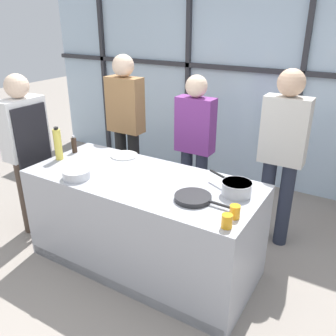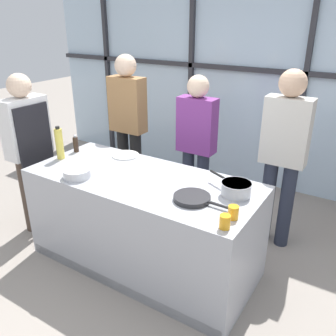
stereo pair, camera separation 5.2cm
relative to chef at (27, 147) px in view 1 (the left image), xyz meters
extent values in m
plane|color=gray|center=(1.37, 0.08, -0.94)|extent=(18.00, 18.00, 0.00)
cube|color=silver|center=(1.37, 2.37, 0.46)|extent=(6.40, 0.04, 2.80)
cube|color=#2D2D33|center=(1.37, 2.32, 0.60)|extent=(6.40, 0.06, 0.06)
cube|color=#2D2D33|center=(-0.94, 2.32, 0.46)|extent=(0.06, 0.06, 2.80)
cube|color=#2D2D33|center=(0.60, 2.32, 0.46)|extent=(0.06, 0.06, 2.80)
cube|color=#2D2D33|center=(2.13, 2.32, 0.46)|extent=(0.06, 0.06, 2.80)
cube|color=#A8AAB2|center=(1.37, 0.08, -0.50)|extent=(2.05, 0.89, 0.89)
cube|color=black|center=(2.05, 0.08, -0.06)|extent=(0.52, 0.52, 0.01)
cube|color=black|center=(1.37, -0.35, -0.89)|extent=(2.01, 0.03, 0.10)
cylinder|color=#38383D|center=(1.93, -0.05, -0.05)|extent=(0.13, 0.13, 0.01)
cylinder|color=#38383D|center=(2.18, -0.05, -0.05)|extent=(0.13, 0.13, 0.01)
cylinder|color=#38383D|center=(1.93, 0.20, -0.05)|extent=(0.13, 0.13, 0.01)
cylinder|color=#38383D|center=(2.18, 0.20, -0.05)|extent=(0.13, 0.13, 0.01)
cylinder|color=#47382D|center=(-0.01, 0.10, -0.52)|extent=(0.15, 0.15, 0.83)
cylinder|color=#47382D|center=(-0.01, -0.10, -0.52)|extent=(0.15, 0.15, 0.83)
cube|color=white|center=(-0.01, 0.00, 0.19)|extent=(0.21, 0.46, 0.60)
sphere|color=beige|center=(-0.01, 0.00, 0.61)|extent=(0.23, 0.23, 0.23)
cube|color=black|center=(0.11, 0.00, -0.02)|extent=(0.02, 0.39, 0.92)
cylinder|color=black|center=(0.54, 1.07, -0.50)|extent=(0.14, 0.14, 0.89)
cylinder|color=black|center=(0.35, 1.07, -0.50)|extent=(0.14, 0.14, 0.89)
cube|color=#A37547|center=(0.44, 1.07, 0.27)|extent=(0.44, 0.20, 0.64)
sphere|color=beige|center=(0.44, 1.07, 0.71)|extent=(0.25, 0.25, 0.25)
cylinder|color=#232838|center=(1.46, 1.07, -0.53)|extent=(0.13, 0.13, 0.81)
cylinder|color=#232838|center=(1.27, 1.07, -0.53)|extent=(0.13, 0.13, 0.81)
cube|color=#7A3384|center=(1.37, 1.07, 0.17)|extent=(0.41, 0.18, 0.59)
sphere|color=beige|center=(1.37, 1.07, 0.57)|extent=(0.23, 0.23, 0.23)
cylinder|color=#232838|center=(2.38, 1.07, -0.50)|extent=(0.13, 0.13, 0.88)
cylinder|color=#232838|center=(2.20, 1.07, -0.50)|extent=(0.13, 0.13, 0.88)
cube|color=beige|center=(2.29, 1.07, 0.25)|extent=(0.42, 0.19, 0.63)
sphere|color=#D8AD8C|center=(2.29, 1.07, 0.69)|extent=(0.25, 0.25, 0.25)
cylinder|color=#232326|center=(1.93, -0.05, -0.03)|extent=(0.28, 0.28, 0.04)
cylinder|color=#B26B2D|center=(1.93, -0.05, -0.02)|extent=(0.22, 0.22, 0.01)
cylinder|color=#232326|center=(2.18, -0.06, -0.02)|extent=(0.23, 0.03, 0.02)
cylinder|color=silver|center=(2.18, 0.20, 0.00)|extent=(0.23, 0.23, 0.11)
cylinder|color=silver|center=(2.18, 0.20, 0.05)|extent=(0.24, 0.24, 0.01)
cylinder|color=black|center=(1.98, 0.30, 0.04)|extent=(0.19, 0.11, 0.02)
cylinder|color=white|center=(0.93, 0.41, -0.04)|extent=(0.27, 0.27, 0.01)
cylinder|color=silver|center=(0.89, -0.21, -0.01)|extent=(0.24, 0.24, 0.07)
cylinder|color=#4C4C51|center=(0.89, -0.21, 0.02)|extent=(0.19, 0.19, 0.01)
cylinder|color=#E0CC4C|center=(0.44, 0.02, 0.10)|extent=(0.07, 0.07, 0.30)
cylinder|color=black|center=(0.44, 0.02, 0.26)|extent=(0.04, 0.04, 0.02)
cylinder|color=#332319|center=(0.43, 0.23, 0.02)|extent=(0.05, 0.05, 0.15)
sphere|color=#B2B2B7|center=(0.43, 0.23, 0.12)|extent=(0.03, 0.03, 0.03)
cylinder|color=orange|center=(2.29, -0.27, 0.00)|extent=(0.07, 0.07, 0.10)
cylinder|color=orange|center=(2.29, -0.13, 0.00)|extent=(0.07, 0.07, 0.10)
camera|label=1|loc=(2.99, -2.17, 1.23)|focal=38.00mm
camera|label=2|loc=(3.04, -2.14, 1.23)|focal=38.00mm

